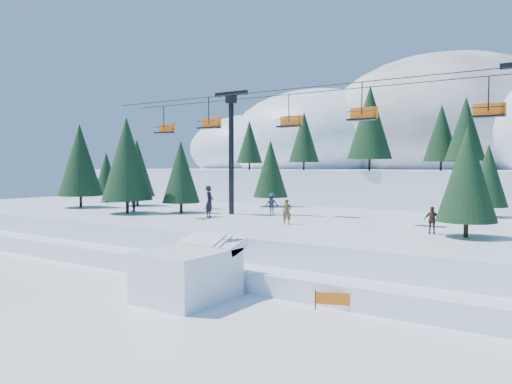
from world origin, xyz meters
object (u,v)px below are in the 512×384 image
Objects in this scene: chairlift at (346,128)px; banner_near at (347,300)px; banner_far at (467,307)px; jump_kicker at (189,272)px.

chairlift is 16.80m from banner_near.
chairlift is at bearing 113.92° from banner_near.
chairlift reaches higher than banner_near.
banner_far is (10.54, -11.26, -8.78)m from chairlift.
jump_kicker reaches higher than banner_near.
chairlift reaches higher than jump_kicker.
banner_far is at bearing -46.89° from chairlift.
jump_kicker is at bearing -160.89° from banner_far.
jump_kicker is 17.44m from chairlift.
jump_kicker is at bearing -95.59° from chairlift.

